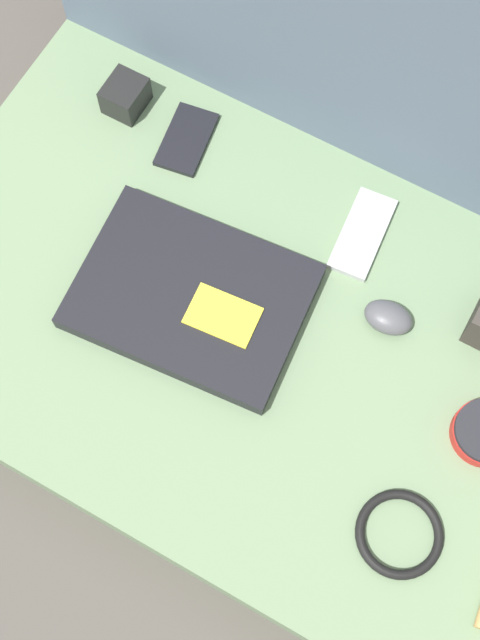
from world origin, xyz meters
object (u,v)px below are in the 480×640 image
Objects in this scene: phone_silver at (186,139)px; phone_black at (362,234)px; laptop at (191,298)px; charger_brick at (125,96)px; computer_mouse at (388,317)px.

phone_silver is 0.28m from phone_black.
phone_black is at bearing -11.38° from phone_silver.
phone_black is (0.16, 0.20, -0.01)m from laptop.
phone_silver is 1.92× the size of charger_brick.
phone_black is 2.24× the size of charger_brick.
laptop is 0.25m from phone_black.
computer_mouse is at bearing -25.38° from phone_silver.
charger_brick reaches higher than phone_silver.
phone_silver is at bearing 172.25° from phone_black.
computer_mouse reaches higher than phone_silver.
laptop is at bearing -67.23° from phone_silver.
computer_mouse is at bearing 17.58° from laptop.
laptop is at bearing -43.00° from charger_brick.
computer_mouse is 0.59× the size of phone_silver.
phone_silver is at bearing -5.54° from charger_brick.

